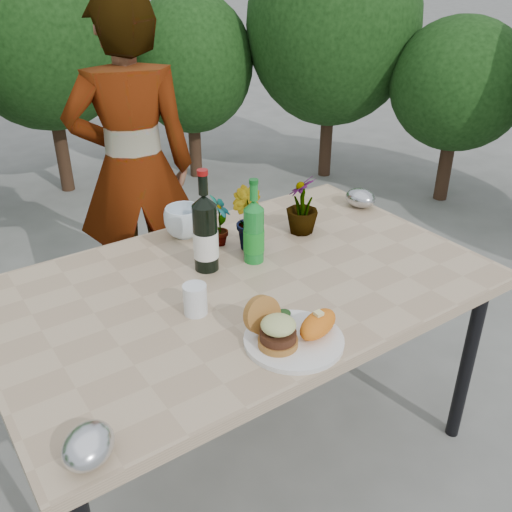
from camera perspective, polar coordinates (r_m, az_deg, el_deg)
ground at (r=2.35m, az=-1.16°, el=-18.31°), size 80.00×80.00×0.00m
patio_table at (r=1.91m, az=-1.37°, el=-3.99°), size 1.60×1.00×0.75m
shrub_hedge at (r=3.24m, az=-18.33°, el=16.60°), size 6.76×5.01×2.05m
dinner_plate at (r=1.60m, az=3.80°, el=-8.40°), size 0.28×0.28×0.01m
burger_stack at (r=1.55m, az=1.82°, el=-7.21°), size 0.11×0.16×0.11m
sweet_potato at (r=1.60m, az=6.22°, el=-6.80°), size 0.17×0.12×0.06m
grilled_veg at (r=1.66m, az=2.31°, el=-6.06°), size 0.08×0.05×0.03m
wine_bottle at (r=1.89m, az=-5.08°, el=2.20°), size 0.09×0.09×0.35m
sparkling_water at (r=1.94m, az=-0.22°, el=2.40°), size 0.07×0.07×0.30m
plastic_cup at (r=1.70m, az=-6.10°, el=-4.33°), size 0.07×0.07×0.09m
seedling_left at (r=2.06m, az=-3.66°, el=3.52°), size 0.12×0.12×0.19m
seedling_mid at (r=2.03m, az=-0.87°, el=3.71°), size 0.12×0.14×0.23m
seedling_right at (r=2.16m, az=4.64°, el=5.09°), size 0.18×0.18×0.22m
blue_bowl at (r=2.15m, az=-7.21°, el=3.40°), size 0.18×0.18×0.12m
foil_packet_left at (r=1.32m, az=-16.44°, el=-17.72°), size 0.17×0.17×0.08m
foil_packet_right at (r=2.44m, az=10.39°, el=5.73°), size 0.13×0.15×0.08m
person at (r=2.75m, az=-12.10°, el=8.42°), size 0.67×0.55×1.59m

